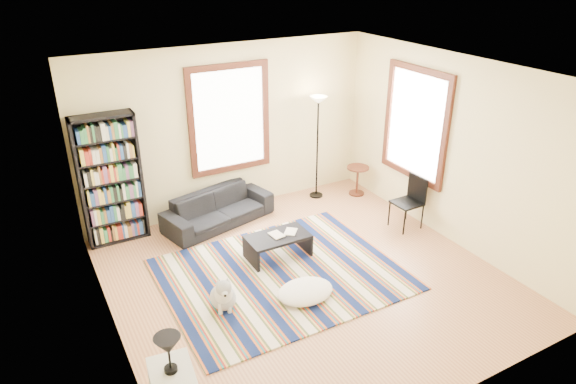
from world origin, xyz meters
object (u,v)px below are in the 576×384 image
floor_cushion (305,291)px  side_table (357,181)px  sofa (218,208)px  dog (223,291)px  bookshelf (111,180)px  floor_lamp (317,148)px  coffee_table (278,246)px  folding_chair (407,203)px

floor_cushion → side_table: side_table is taller
sofa → side_table: 2.65m
dog → bookshelf: bearing=123.0°
floor_lamp → floor_cushion: bearing=-124.4°
bookshelf → coffee_table: size_ratio=2.22×
sofa → bookshelf: bookshelf is taller
side_table → coffee_table: bearing=-152.2°
sofa → floor_lamp: bearing=-11.3°
bookshelf → side_table: bearing=-6.2°
floor_lamp → side_table: 1.00m
bookshelf → folding_chair: (4.15, -1.85, -0.57)m
floor_cushion → dog: dog is taller
floor_cushion → side_table: (2.43, 2.24, 0.18)m
sofa → dog: sofa is taller
folding_chair → side_table: bearing=86.1°
side_table → folding_chair: folding_chair is taller
bookshelf → dog: 2.60m
floor_cushion → floor_lamp: size_ratio=0.41×
side_table → floor_lamp: bearing=157.5°
sofa → bookshelf: size_ratio=0.91×
coffee_table → floor_cushion: coffee_table is taller
floor_lamp → side_table: (0.70, -0.29, -0.66)m
coffee_table → dog: size_ratio=1.80×
floor_lamp → folding_chair: 1.87m
sofa → floor_lamp: size_ratio=0.98×
floor_cushion → floor_lamp: floor_lamp is taller
bookshelf → side_table: 4.28m
floor_lamp → coffee_table: bearing=-136.7°
coffee_table → floor_lamp: 2.30m
side_table → folding_chair: size_ratio=0.63×
folding_chair → dog: size_ratio=1.72×
sofa → floor_cushion: size_ratio=2.41×
coffee_table → floor_cushion: size_ratio=1.19×
floor_cushion → sofa: bearing=95.1°
bookshelf → floor_cushion: bearing=-56.7°
coffee_table → dog: bearing=-148.5°
sofa → floor_lamp: floor_lamp is taller
floor_cushion → side_table: bearing=42.6°
side_table → folding_chair: (-0.05, -1.40, 0.16)m
coffee_table → side_table: side_table is taller
sofa → dog: (-0.79, -2.10, -0.02)m
sofa → dog: size_ratio=3.64×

